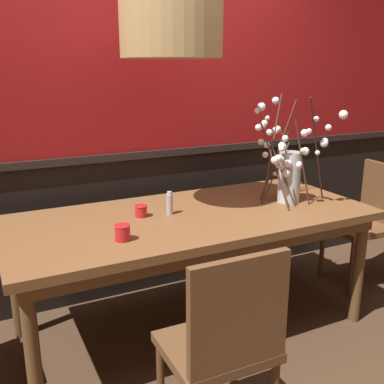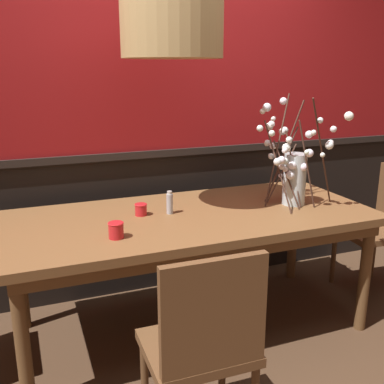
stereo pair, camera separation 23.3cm
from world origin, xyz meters
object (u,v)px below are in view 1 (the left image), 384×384
vase_with_blossoms (288,169)px  candle_holder_nearer_center (141,211)px  chair_far_side_left (100,216)px  candle_holder_nearer_edge (122,232)px  chair_head_east_end (367,218)px  chair_near_side_left (225,341)px  pendant_lamp (171,30)px  chair_far_side_right (178,204)px  condiment_bottle (170,204)px  dining_table (192,226)px

vase_with_blossoms → candle_holder_nearer_center: bearing=172.4°
chair_far_side_left → candle_holder_nearer_edge: bearing=-98.7°
candle_holder_nearer_edge → chair_far_side_left: bearing=81.3°
chair_far_side_left → chair_head_east_end: (1.82, -0.92, -0.01)m
chair_near_side_left → pendant_lamp: size_ratio=0.83×
pendant_lamp → chair_far_side_right: bearing=63.8°
candle_holder_nearer_center → condiment_bottle: (0.17, -0.03, 0.03)m
chair_far_side_left → pendant_lamp: 1.56m
chair_far_side_right → vase_with_blossoms: bearing=-70.7°
candle_holder_nearer_center → pendant_lamp: (0.21, 0.00, 1.01)m
candle_holder_nearer_edge → pendant_lamp: (0.42, 0.32, 1.00)m
dining_table → condiment_bottle: condiment_bottle is taller
dining_table → chair_far_side_left: 0.99m
chair_head_east_end → condiment_bottle: bearing=178.3°
condiment_bottle → chair_head_east_end: bearing=-1.7°
candle_holder_nearer_edge → condiment_bottle: bearing=36.5°
condiment_bottle → candle_holder_nearer_edge: bearing=-143.5°
dining_table → pendant_lamp: pendant_lamp is taller
chair_near_side_left → condiment_bottle: (0.18, 0.97, 0.30)m
chair_far_side_left → condiment_bottle: 0.95m
condiment_bottle → chair_near_side_left: bearing=-100.5°
chair_far_side_right → candle_holder_nearer_center: bearing=-126.5°
chair_far_side_left → candle_holder_nearer_edge: 1.20m
chair_far_side_right → candle_holder_nearer_center: chair_far_side_right is taller
chair_near_side_left → condiment_bottle: chair_near_side_left is taller
vase_with_blossoms → chair_far_side_left: bearing=135.9°
chair_near_side_left → candle_holder_nearer_edge: bearing=106.7°
chair_far_side_left → chair_far_side_right: 0.66m
chair_far_side_left → chair_near_side_left: size_ratio=1.01×
condiment_bottle → candle_holder_nearer_center: bearing=169.6°
condiment_bottle → pendant_lamp: 0.98m
dining_table → vase_with_blossoms: 0.73m
condiment_bottle → pendant_lamp: pendant_lamp is taller
chair_far_side_right → chair_head_east_end: chair_far_side_right is taller
chair_far_side_left → chair_head_east_end: 2.04m
vase_with_blossoms → candle_holder_nearer_center: 0.99m
candle_holder_nearer_center → condiment_bottle: condiment_bottle is taller
candle_holder_nearer_center → condiment_bottle: bearing=-10.4°
chair_near_side_left → dining_table: bearing=71.7°
chair_near_side_left → candle_holder_nearer_edge: (-0.21, 0.68, 0.28)m
chair_head_east_end → vase_with_blossoms: vase_with_blossoms is taller
chair_far_side_left → chair_far_side_right: bearing=0.1°
dining_table → chair_near_side_left: chair_near_side_left is taller
chair_far_side_left → candle_holder_nearer_center: chair_far_side_left is taller
chair_head_east_end → candle_holder_nearer_center: size_ratio=12.36×
dining_table → chair_near_side_left: bearing=-108.3°
chair_far_side_left → vase_with_blossoms: bearing=-44.1°
chair_head_east_end → condiment_bottle: 1.64m
dining_table → chair_head_east_end: bearing=0.2°
vase_with_blossoms → pendant_lamp: pendant_lamp is taller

